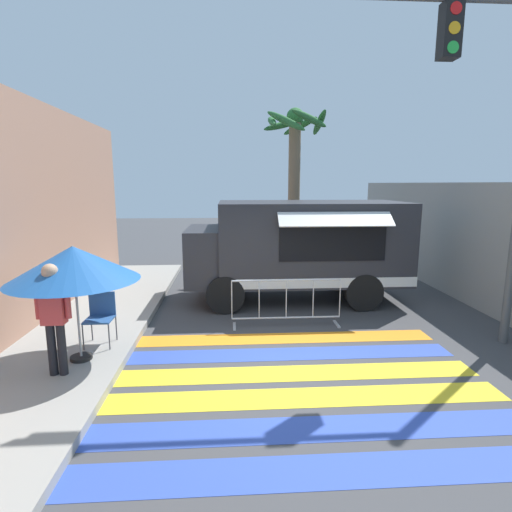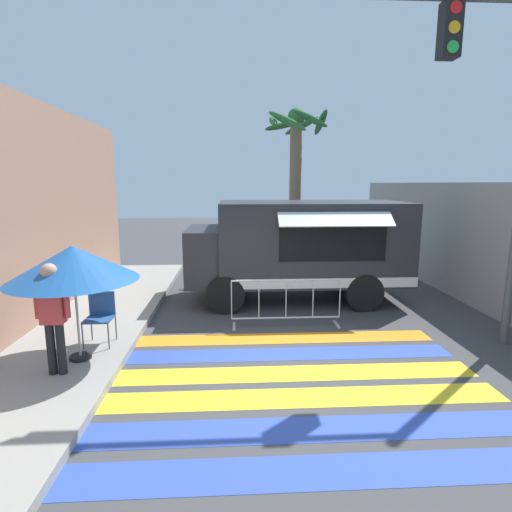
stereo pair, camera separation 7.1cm
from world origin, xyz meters
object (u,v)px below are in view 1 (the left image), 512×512
(vendor_person, at_px, (54,312))
(palm_tree, at_px, (294,163))
(barricade_front, at_px, (286,303))
(folding_chair, at_px, (101,313))
(food_truck, at_px, (294,244))
(patio_umbrella, at_px, (74,264))
(traffic_signal_pole, at_px, (481,105))

(vendor_person, bearing_deg, palm_tree, 43.11)
(palm_tree, bearing_deg, barricade_front, -100.18)
(folding_chair, height_order, vendor_person, vendor_person)
(food_truck, relative_size, folding_chair, 5.91)
(food_truck, distance_m, vendor_person, 6.18)
(patio_umbrella, distance_m, folding_chair, 1.30)
(patio_umbrella, bearing_deg, palm_tree, 58.00)
(folding_chair, bearing_deg, palm_tree, 69.92)
(vendor_person, bearing_deg, traffic_signal_pole, -6.83)
(patio_umbrella, height_order, barricade_front, patio_umbrella)
(traffic_signal_pole, xyz_separation_m, folding_chair, (-6.85, 0.12, -3.73))
(food_truck, relative_size, patio_umbrella, 2.70)
(food_truck, distance_m, folding_chair, 5.19)
(food_truck, bearing_deg, palm_tree, 81.46)
(food_truck, relative_size, palm_tree, 1.00)
(folding_chair, bearing_deg, vendor_person, -89.04)
(food_truck, relative_size, vendor_person, 3.19)
(food_truck, height_order, vendor_person, food_truck)
(patio_umbrella, distance_m, vendor_person, 0.85)
(barricade_front, bearing_deg, traffic_signal_pole, -19.85)
(patio_umbrella, xyz_separation_m, palm_tree, (4.81, 7.70, 1.99))
(folding_chair, bearing_deg, traffic_signal_pole, 12.73)
(traffic_signal_pole, relative_size, barricade_front, 2.72)
(barricade_front, distance_m, palm_tree, 6.86)
(patio_umbrella, relative_size, palm_tree, 0.37)
(traffic_signal_pole, bearing_deg, food_truck, 130.59)
(palm_tree, bearing_deg, traffic_signal_pole, -73.00)
(food_truck, distance_m, patio_umbrella, 5.70)
(traffic_signal_pole, xyz_separation_m, patio_umbrella, (-6.99, -0.59, -2.66))
(food_truck, distance_m, palm_tree, 4.55)
(food_truck, relative_size, barricade_front, 2.36)
(folding_chair, bearing_deg, barricade_front, 29.95)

